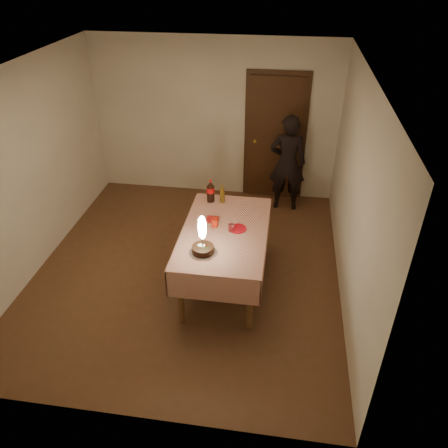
{
  "coord_description": "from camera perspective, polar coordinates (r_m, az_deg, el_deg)",
  "views": [
    {
      "loc": [
        1.16,
        -4.55,
        3.71
      ],
      "look_at": [
        0.53,
        -0.3,
        0.95
      ],
      "focal_mm": 35.0,
      "sensor_mm": 36.0,
      "label": 1
    }
  ],
  "objects": [
    {
      "name": "amber_bottle_left",
      "position": [
        5.74,
        -0.25,
        3.92
      ],
      "size": [
        0.06,
        0.06,
        0.26
      ],
      "color": "#583D0F",
      "rests_on": "dining_table"
    },
    {
      "name": "napkin_stack",
      "position": [
        5.41,
        -1.53,
        0.59
      ],
      "size": [
        0.15,
        0.15,
        0.02
      ],
      "primitive_type": "cube",
      "color": "#A21412",
      "rests_on": "dining_table"
    },
    {
      "name": "birthday_cake",
      "position": [
        4.79,
        -2.8,
        -2.44
      ],
      "size": [
        0.31,
        0.31,
        0.47
      ],
      "color": "white",
      "rests_on": "dining_table"
    },
    {
      "name": "photographer",
      "position": [
        7.03,
        8.28,
        7.88
      ],
      "size": [
        0.59,
        0.44,
        1.58
      ],
      "color": "black",
      "rests_on": "ground"
    },
    {
      "name": "red_plate",
      "position": [
        5.25,
        1.78,
        -0.6
      ],
      "size": [
        0.22,
        0.22,
        0.01
      ],
      "primitive_type": "cylinder",
      "color": "red",
      "rests_on": "dining_table"
    },
    {
      "name": "room_shell",
      "position": [
        5.19,
        -4.93,
        9.22
      ],
      "size": [
        4.04,
        4.54,
        2.62
      ],
      "color": "silver",
      "rests_on": "ground"
    },
    {
      "name": "red_cup",
      "position": [
        5.27,
        -1.22,
        0.18
      ],
      "size": [
        0.08,
        0.08,
        0.1
      ],
      "primitive_type": "cylinder",
      "color": "red",
      "rests_on": "dining_table"
    },
    {
      "name": "ground",
      "position": [
        5.99,
        -4.66,
        -5.73
      ],
      "size": [
        4.0,
        4.5,
        0.01
      ],
      "primitive_type": "cube",
      "color": "brown",
      "rests_on": "ground"
    },
    {
      "name": "clear_cup",
      "position": [
        5.19,
        0.95,
        -0.46
      ],
      "size": [
        0.07,
        0.07,
        0.09
      ],
      "primitive_type": "cylinder",
      "color": "white",
      "rests_on": "dining_table"
    },
    {
      "name": "dining_table",
      "position": [
        5.28,
        0.08,
        -1.84
      ],
      "size": [
        1.02,
        1.72,
        0.83
      ],
      "color": "brown",
      "rests_on": "ground"
    },
    {
      "name": "cola_bottle",
      "position": [
        5.75,
        -1.77,
        4.33
      ],
      "size": [
        0.1,
        0.1,
        0.32
      ],
      "color": "black",
      "rests_on": "dining_table"
    }
  ]
}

